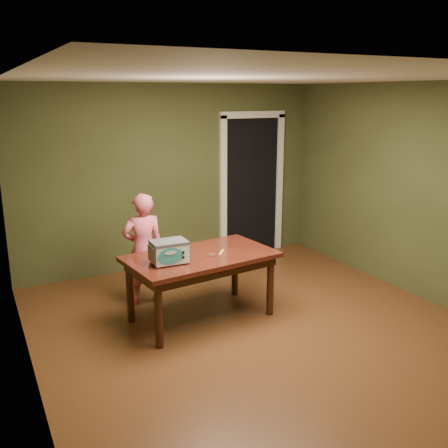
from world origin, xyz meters
name	(u,v)px	position (x,y,z in m)	size (l,w,h in m)	color
floor	(262,332)	(0.00, 0.00, 0.00)	(5.00, 5.00, 0.00)	#5E2F1A
room_shell	(265,173)	(0.00, 0.00, 1.71)	(4.52, 5.02, 2.61)	#454D29
doorway	(242,184)	(1.30, 2.78, 1.06)	(1.10, 0.66, 2.25)	black
dining_table	(201,263)	(-0.42, 0.62, 0.65)	(1.69, 1.08, 0.75)	#38140C
toy_oven	(169,251)	(-0.83, 0.52, 0.88)	(0.40, 0.28, 0.24)	#4C4F54
baking_pan	(212,255)	(-0.34, 0.52, 0.76)	(0.10, 0.10, 0.02)	silver
spatula	(221,252)	(-0.19, 0.58, 0.75)	(0.18, 0.03, 0.01)	#DBD35F
child	(143,249)	(-0.84, 1.35, 0.67)	(0.49, 0.32, 1.34)	#EA6077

